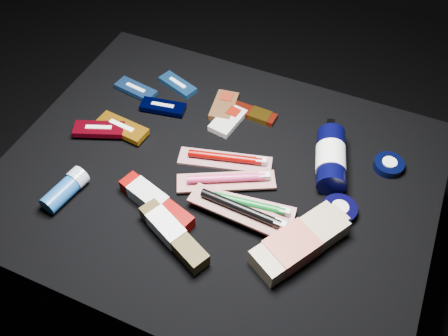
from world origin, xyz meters
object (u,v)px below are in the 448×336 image
at_px(lotion_bottle, 331,158).
at_px(toothpaste_carton_red, 154,201).
at_px(deodorant_stick, 66,190).
at_px(bodywash_bottle, 298,244).

bearing_deg(lotion_bottle, toothpaste_carton_red, -156.73).
relative_size(deodorant_stick, toothpaste_carton_red, 0.60).
bearing_deg(deodorant_stick, lotion_bottle, 41.19).
xyz_separation_m(deodorant_stick, toothpaste_carton_red, (0.19, 0.05, -0.00)).
relative_size(bodywash_bottle, deodorant_stick, 1.91).
height_order(lotion_bottle, bodywash_bottle, lotion_bottle).
distance_m(deodorant_stick, toothpaste_carton_red, 0.20).
bearing_deg(deodorant_stick, bodywash_bottle, 18.04).
xyz_separation_m(bodywash_bottle, deodorant_stick, (-0.51, -0.08, -0.00)).
distance_m(bodywash_bottle, deodorant_stick, 0.52).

